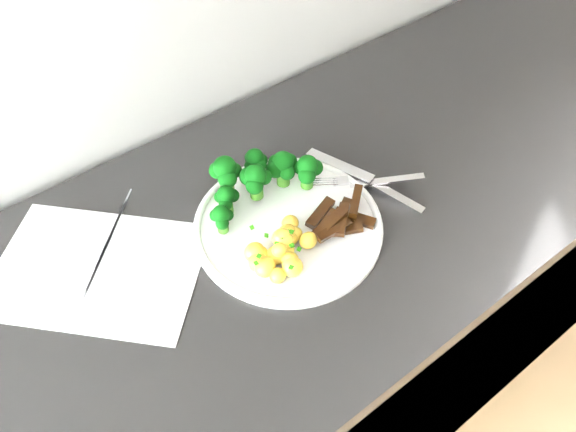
# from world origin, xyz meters

# --- Properties ---
(counter) EXTENTS (2.42, 0.61, 0.91)m
(counter) POSITION_xyz_m (0.13, 1.67, 0.45)
(counter) COLOR black
(counter) RESTS_ON ground
(recipe_paper) EXTENTS (0.37, 0.37, 0.00)m
(recipe_paper) POSITION_xyz_m (-0.17, 1.78, 0.91)
(recipe_paper) COLOR silver
(recipe_paper) RESTS_ON counter
(plate) EXTENTS (0.30, 0.30, 0.02)m
(plate) POSITION_xyz_m (0.11, 1.67, 0.92)
(plate) COLOR white
(plate) RESTS_ON counter
(broccoli) EXTENTS (0.21, 0.11, 0.08)m
(broccoli) POSITION_xyz_m (0.11, 1.74, 0.96)
(broccoli) COLOR #2D6017
(broccoli) RESTS_ON plate
(potatoes) EXTENTS (0.11, 0.10, 0.04)m
(potatoes) POSITION_xyz_m (0.06, 1.62, 0.93)
(potatoes) COLOR yellow
(potatoes) RESTS_ON plate
(beef_strips) EXTENTS (0.13, 0.09, 0.03)m
(beef_strips) POSITION_xyz_m (0.17, 1.62, 0.93)
(beef_strips) COLOR black
(beef_strips) RESTS_ON plate
(fork) EXTENTS (0.16, 0.12, 0.02)m
(fork) POSITION_xyz_m (0.27, 1.65, 0.93)
(fork) COLOR silver
(fork) RESTS_ON plate
(knife) EXTENTS (0.08, 0.22, 0.02)m
(knife) POSITION_xyz_m (0.28, 1.64, 0.92)
(knife) COLOR silver
(knife) RESTS_ON plate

